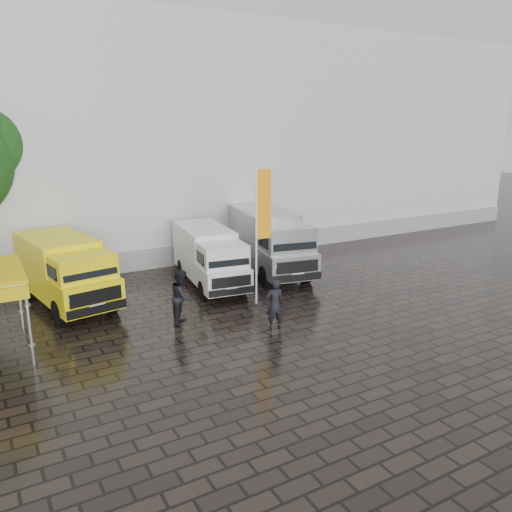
# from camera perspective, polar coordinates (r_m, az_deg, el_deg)

# --- Properties ---
(ground) EXTENTS (120.00, 120.00, 0.00)m
(ground) POSITION_cam_1_polar(r_m,az_deg,el_deg) (18.89, 2.50, -6.31)
(ground) COLOR black
(ground) RESTS_ON ground
(exhibition_hall) EXTENTS (44.00, 16.00, 12.00)m
(exhibition_hall) POSITION_cam_1_polar(r_m,az_deg,el_deg) (32.96, -9.58, 13.16)
(exhibition_hall) COLOR silver
(exhibition_hall) RESTS_ON ground
(hall_plinth) EXTENTS (44.00, 0.15, 1.00)m
(hall_plinth) POSITION_cam_1_polar(r_m,az_deg,el_deg) (26.31, -2.98, 0.89)
(hall_plinth) COLOR gray
(hall_plinth) RESTS_ON ground
(van_yellow) EXTENTS (3.09, 5.89, 2.59)m
(van_yellow) POSITION_cam_1_polar(r_m,az_deg,el_deg) (20.45, -20.85, -1.82)
(van_yellow) COLOR #FFE90D
(van_yellow) RESTS_ON ground
(van_white) EXTENTS (2.58, 5.82, 2.44)m
(van_white) POSITION_cam_1_polar(r_m,az_deg,el_deg) (21.69, -5.33, -0.19)
(van_white) COLOR white
(van_white) RESTS_ON ground
(van_silver) EXTENTS (3.35, 6.85, 2.84)m
(van_silver) POSITION_cam_1_polar(r_m,az_deg,el_deg) (23.54, 1.55, 1.56)
(van_silver) COLOR #AAADAE
(van_silver) RESTS_ON ground
(flagpole) EXTENTS (0.88, 0.50, 5.43)m
(flagpole) POSITION_cam_1_polar(r_m,az_deg,el_deg) (18.82, 0.53, 3.33)
(flagpole) COLOR black
(flagpole) RESTS_ON ground
(wheelie_bin) EXTENTS (0.68, 0.68, 1.08)m
(wheelie_bin) POSITION_cam_1_polar(r_m,az_deg,el_deg) (27.57, 3.88, 1.60)
(wheelie_bin) COLOR black
(wheelie_bin) RESTS_ON ground
(person_front) EXTENTS (0.71, 0.54, 1.77)m
(person_front) POSITION_cam_1_polar(r_m,az_deg,el_deg) (17.03, 2.16, -5.52)
(person_front) COLOR black
(person_front) RESTS_ON ground
(person_tent) EXTENTS (1.14, 1.20, 1.95)m
(person_tent) POSITION_cam_1_polar(r_m,az_deg,el_deg) (17.65, -8.45, -4.63)
(person_tent) COLOR black
(person_tent) RESTS_ON ground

